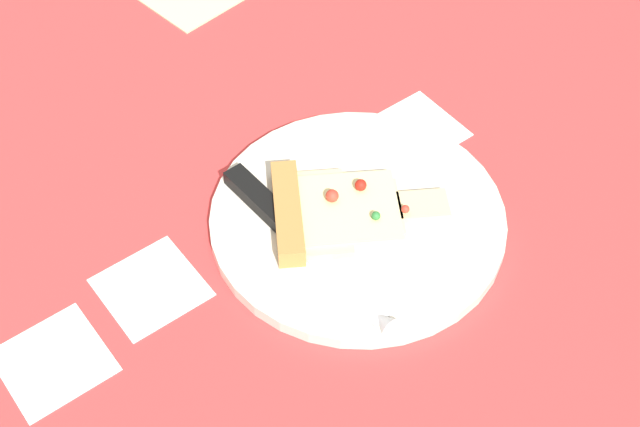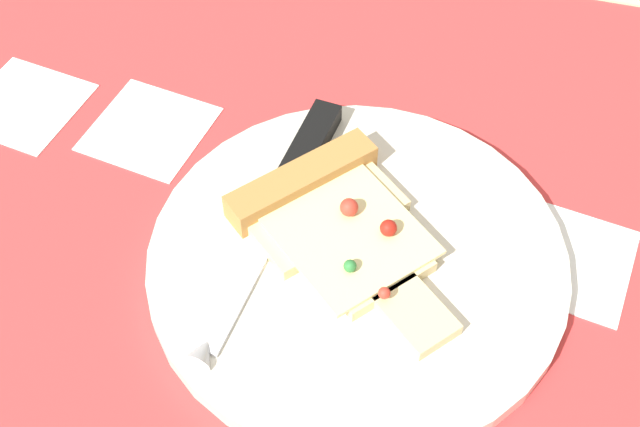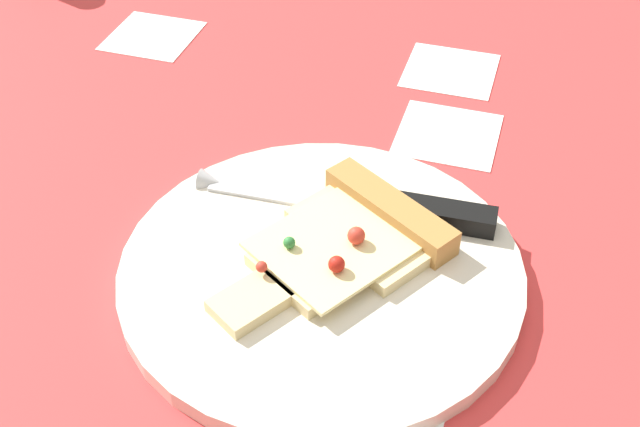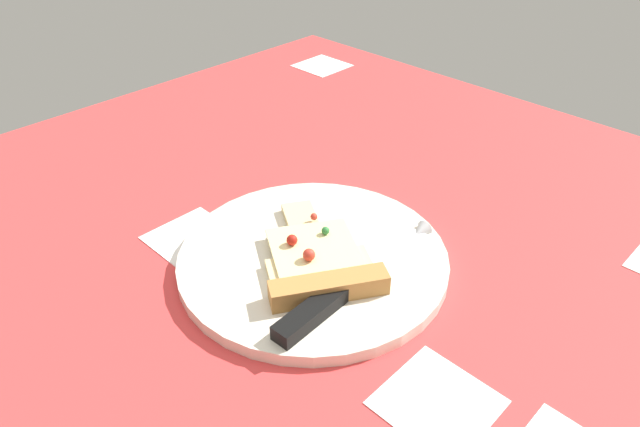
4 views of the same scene
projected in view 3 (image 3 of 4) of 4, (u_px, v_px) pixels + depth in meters
ground_plane at (397, 260)px, 63.10cm from camera, size 124.55×124.55×3.00cm
plate at (321, 270)px, 59.16cm from camera, size 29.74×29.74×1.44cm
pizza_slice at (348, 240)px, 59.44cm from camera, size 18.90×15.79×2.62cm
knife at (373, 205)px, 62.70cm from camera, size 3.19×24.07×2.45cm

